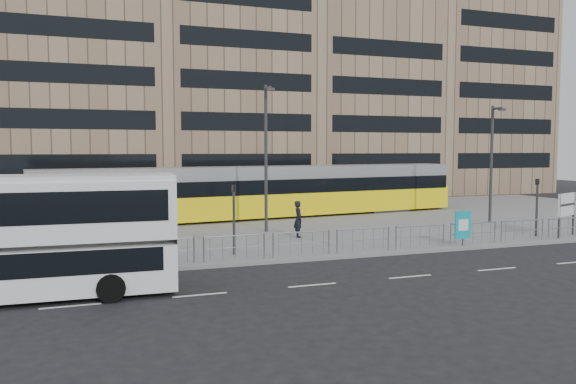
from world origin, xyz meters
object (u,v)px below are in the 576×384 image
object	(u,v)px
traffic_light_west	(234,210)
traffic_light_east	(537,200)
lamp_post_east	(492,159)
ad_panel	(463,225)
double_decker_bus	(14,234)
tram	(266,192)
lamp_post_west	(266,152)
pedestrian	(298,219)
station_sign	(567,207)

from	to	relation	value
traffic_light_west	traffic_light_east	distance (m)	16.55
lamp_post_east	ad_panel	bearing A→B (deg)	-137.03
ad_panel	double_decker_bus	bearing A→B (deg)	-170.50
tram	traffic_light_west	xyz separation A→B (m)	(-5.29, -12.28, 0.22)
lamp_post_west	traffic_light_east	bearing A→B (deg)	-25.76
lamp_post_west	lamp_post_east	size ratio (longest dim) A/B	1.11
ad_panel	pedestrian	distance (m)	8.30
double_decker_bus	pedestrian	xyz separation A→B (m)	(12.64, 8.09, -1.03)
tram	lamp_post_west	distance (m)	7.04
pedestrian	traffic_light_west	distance (m)	5.72
double_decker_bus	traffic_light_east	size ratio (longest dim) A/B	3.24
ad_panel	traffic_light_west	size ratio (longest dim) A/B	0.54
station_sign	pedestrian	xyz separation A→B (m)	(-13.59, 4.47, -0.64)
pedestrian	lamp_post_east	xyz separation A→B (m)	(13.51, 1.42, 3.08)
ad_panel	traffic_light_west	xyz separation A→B (m)	(-11.01, 1.42, 0.99)
station_sign	traffic_light_west	world-z (taller)	traffic_light_west
station_sign	ad_panel	size ratio (longest dim) A/B	1.39
tram	ad_panel	distance (m)	14.87
lamp_post_west	ad_panel	bearing A→B (deg)	-44.46
traffic_light_east	lamp_post_west	size ratio (longest dim) A/B	0.38
traffic_light_west	lamp_post_east	distance (m)	18.67
traffic_light_east	lamp_post_west	distance (m)	14.84
traffic_light_west	lamp_post_east	size ratio (longest dim) A/B	0.42
lamp_post_west	tram	bearing A→B (deg)	72.91
lamp_post_east	traffic_light_west	bearing A→B (deg)	-164.46
double_decker_bus	lamp_post_west	size ratio (longest dim) A/B	1.22
station_sign	lamp_post_east	size ratio (longest dim) A/B	0.32
traffic_light_east	lamp_post_east	size ratio (longest dim) A/B	0.42
station_sign	ad_panel	distance (m)	6.99
double_decker_bus	lamp_post_east	xyz separation A→B (m)	(26.15, 9.51, 2.05)
station_sign	traffic_light_west	bearing A→B (deg)	154.93
tram	lamp_post_west	world-z (taller)	lamp_post_west
lamp_post_west	pedestrian	bearing A→B (deg)	-68.64
ad_panel	traffic_light_east	bearing A→B (deg)	11.89
ad_panel	lamp_post_west	size ratio (longest dim) A/B	0.20
traffic_light_east	lamp_post_west	bearing A→B (deg)	133.27
traffic_light_west	ad_panel	bearing A→B (deg)	-14.14
station_sign	double_decker_bus	bearing A→B (deg)	165.73
double_decker_bus	tram	world-z (taller)	double_decker_bus
lamp_post_east	pedestrian	bearing A→B (deg)	-173.99
ad_panel	lamp_post_east	bearing A→B (deg)	43.27
ad_panel	traffic_light_east	world-z (taller)	traffic_light_east
double_decker_bus	traffic_light_west	bearing A→B (deg)	30.72
tram	lamp_post_east	bearing A→B (deg)	-37.28
station_sign	traffic_light_west	distance (m)	17.99
traffic_light_east	pedestrian	bearing A→B (deg)	141.56
double_decker_bus	tram	xyz separation A→B (m)	(13.56, 16.82, -0.25)
station_sign	lamp_post_west	distance (m)	16.42
traffic_light_west	lamp_post_west	size ratio (longest dim) A/B	0.38
double_decker_bus	pedestrian	distance (m)	15.04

